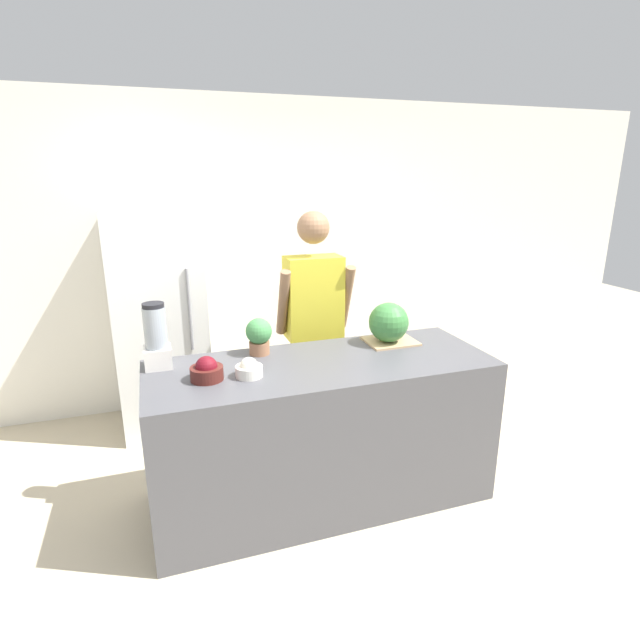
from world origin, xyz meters
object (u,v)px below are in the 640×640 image
object	(u,v)px
bowl_cream	(249,369)
potted_plant	(259,335)
person	(314,328)
watermelon	(389,322)
refrigerator	(161,322)
bowl_cherries	(207,371)
blender	(156,338)

from	to	relation	value
bowl_cream	potted_plant	bearing A→B (deg)	68.63
person	watermelon	distance (m)	0.64
potted_plant	bowl_cream	bearing A→B (deg)	-111.37
refrigerator	bowl_cream	bearing A→B (deg)	-73.17
person	potted_plant	world-z (taller)	person
person	watermelon	xyz separation A→B (m)	(0.34, -0.52, 0.16)
refrigerator	bowl_cherries	distance (m)	1.39
bowl_cherries	blender	size ratio (longest dim) A/B	0.47
refrigerator	watermelon	bearing A→B (deg)	-39.58
refrigerator	bowl_cream	xyz separation A→B (m)	(0.42, -1.40, 0.09)
refrigerator	blender	size ratio (longest dim) A/B	4.56
watermelon	refrigerator	bearing A→B (deg)	140.42
person	watermelon	world-z (taller)	person
watermelon	blender	bearing A→B (deg)	177.90
blender	person	bearing A→B (deg)	23.09
bowl_cherries	watermelon	bearing A→B (deg)	10.58
bowl_cherries	potted_plant	world-z (taller)	potted_plant
refrigerator	bowl_cherries	bearing A→B (deg)	-81.70
bowl_cream	blender	size ratio (longest dim) A/B	0.39
bowl_cherries	bowl_cream	xyz separation A→B (m)	(0.22, -0.03, -0.01)
refrigerator	potted_plant	world-z (taller)	refrigerator
potted_plant	blender	bearing A→B (deg)	-177.57
refrigerator	watermelon	world-z (taller)	refrigerator
refrigerator	person	xyz separation A→B (m)	(1.05, -0.63, 0.04)
refrigerator	bowl_cherries	world-z (taller)	refrigerator
blender	refrigerator	bearing A→B (deg)	87.82
bowl_cream	refrigerator	bearing A→B (deg)	106.83
refrigerator	blender	bearing A→B (deg)	-92.18
refrigerator	potted_plant	bearing A→B (deg)	-62.70
refrigerator	blender	world-z (taller)	refrigerator
person	bowl_cream	world-z (taller)	person
refrigerator	bowl_cream	world-z (taller)	refrigerator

